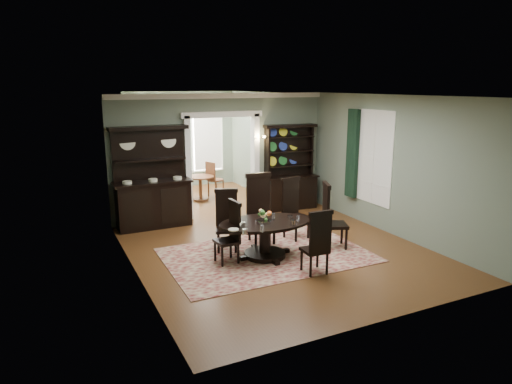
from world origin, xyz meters
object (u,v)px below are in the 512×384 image
Objects in this scene: welsh_dresser at (290,178)px; parlor_table at (200,185)px; sideboard at (153,192)px; dining_table at (265,232)px.

parlor_table is (-1.87, 1.79, -0.34)m from welsh_dresser.
parlor_table is (1.76, 1.82, -0.35)m from sideboard.
sideboard reaches higher than dining_table.
parlor_table is at bearing 141.18° from welsh_dresser.
welsh_dresser is at bearing 56.69° from dining_table.
sideboard is at bearing 120.83° from dining_table.
dining_table is at bearing -63.63° from sideboard.
sideboard is 1.05× the size of welsh_dresser.
dining_table is 3.21m from sideboard.
dining_table is 0.84× the size of welsh_dresser.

